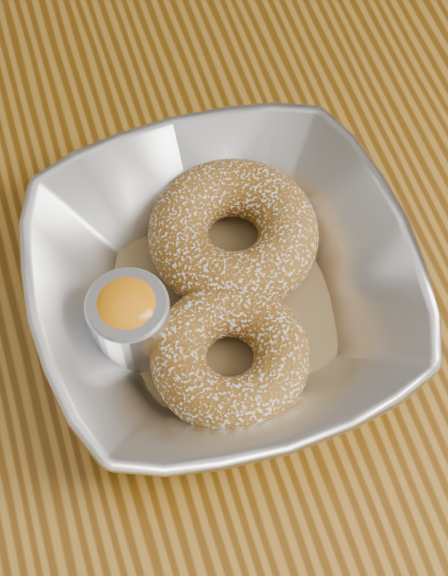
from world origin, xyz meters
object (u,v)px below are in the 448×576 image
object	(u,v)px
table	(293,295)
ramekin	(130,318)
serving_bowl	(224,289)
donut_back	(233,234)
donut_front	(230,357)

from	to	relation	value
table	ramekin	distance (m)	0.19
serving_bowl	ramekin	world-z (taller)	ramekin
table	donut_back	distance (m)	0.14
donut_front	ramekin	xyz separation A→B (m)	(-0.05, 0.04, 0.01)
ramekin	donut_back	bearing A→B (deg)	27.88
table	serving_bowl	xyz separation A→B (m)	(-0.07, -0.04, 0.13)
donut_back	ramekin	xyz separation A→B (m)	(-0.08, -0.04, 0.01)
table	ramekin	size ratio (longest dim) A/B	22.65
ramekin	serving_bowl	bearing A→B (deg)	5.13
ramekin	table	bearing A→B (deg)	20.28
serving_bowl	donut_front	bearing A→B (deg)	-102.75
serving_bowl	table	bearing A→B (deg)	31.48
donut_back	donut_front	bearing A→B (deg)	-108.99
donut_back	donut_front	size ratio (longest dim) A/B	1.14
table	ramekin	world-z (taller)	ramekin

